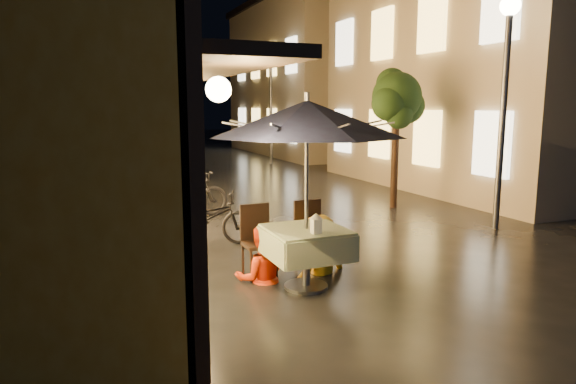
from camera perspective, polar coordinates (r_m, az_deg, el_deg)
name	(u,v)px	position (r m, az deg, el deg)	size (l,w,h in m)	color
ground	(434,282)	(7.13, 15.92, -9.63)	(90.00, 90.00, 0.00)	black
east_building_near	(505,68)	(16.65, 23.00, 12.62)	(7.30, 9.30, 6.80)	tan
east_building_far	(327,78)	(26.08, 4.35, 12.48)	(7.30, 10.30, 7.30)	tan
street_tree	(397,100)	(11.82, 12.02, 9.92)	(1.43, 1.20, 3.15)	black
streetlamp_near	(506,71)	(10.27, 23.04, 12.25)	(0.36, 0.36, 4.23)	#59595E
streetlamp_far	(271,90)	(20.57, -1.93, 11.24)	(0.36, 0.36, 4.23)	#59595E
cafe_table	(306,243)	(6.51, 2.04, -5.70)	(0.99, 0.99, 0.78)	#59595E
patio_umbrella	(307,119)	(6.29, 2.12, 8.16)	(2.43, 2.43, 2.46)	#59595E
cafe_chair_left	(257,236)	(7.04, -3.45, -4.95)	(0.42, 0.42, 0.97)	black
cafe_chair_right	(310,231)	(7.33, 2.48, -4.36)	(0.42, 0.42, 0.97)	black
table_lantern	(316,222)	(6.19, 3.14, -3.37)	(0.16, 0.16, 0.25)	white
person_orange	(261,227)	(6.78, -3.06, -3.90)	(0.70, 0.55, 1.45)	red
person_yellow	(319,217)	(7.09, 3.49, -2.78)	(1.02, 0.59, 1.58)	#F3AE17
bicycle_0	(205,218)	(8.71, -9.17, -2.85)	(0.60, 1.71, 0.90)	black
bicycle_1	(163,197)	(10.50, -13.70, -0.58)	(0.47, 1.68, 1.01)	black
bicycle_2	(185,195)	(10.82, -11.38, -0.32)	(0.64, 1.84, 0.97)	black
bicycle_3	(145,182)	(12.55, -15.59, 1.12)	(0.51, 1.80, 1.08)	black
bicycle_4	(164,179)	(13.32, -13.65, 1.44)	(0.65, 1.85, 0.97)	black
bicycle_5	(147,179)	(13.54, -15.44, 1.41)	(0.44, 1.56, 0.94)	black
bicycle_6	(155,171)	(15.18, -14.59, 2.24)	(0.60, 1.73, 0.91)	black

